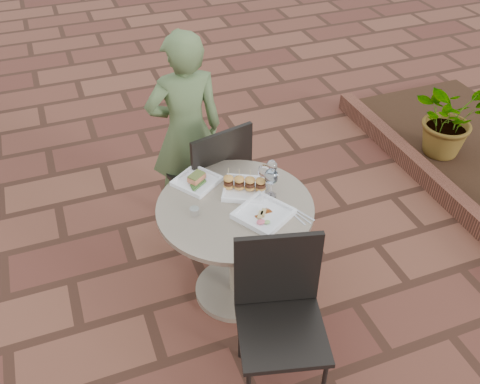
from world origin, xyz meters
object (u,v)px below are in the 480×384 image
object	(u,v)px
diner	(186,132)
plate_salmon	(197,181)
cafe_table	(235,237)
chair_near	(279,305)
chair_far	(214,174)
plate_sliders	(245,186)
plate_tuna	(263,214)

from	to	relation	value
diner	plate_salmon	world-z (taller)	diner
cafe_table	chair_near	xyz separation A→B (m)	(0.01, -0.61, 0.07)
chair_near	diner	distance (m)	1.48
plate_salmon	cafe_table	bearing A→B (deg)	-63.19
cafe_table	chair_near	size ratio (longest dim) A/B	0.97
chair_far	chair_near	size ratio (longest dim) A/B	1.00
diner	plate_sliders	size ratio (longest dim) A/B	4.45
diner	plate_sliders	xyz separation A→B (m)	(0.14, -0.75, 0.04)
cafe_table	chair_far	world-z (taller)	chair_far
plate_salmon	plate_sliders	size ratio (longest dim) A/B	0.98
plate_sliders	plate_tuna	size ratio (longest dim) A/B	0.89
cafe_table	diner	world-z (taller)	diner
cafe_table	plate_tuna	bearing A→B (deg)	-50.47
chair_far	diner	bearing A→B (deg)	-84.83
plate_salmon	chair_near	bearing A→B (deg)	-80.32
plate_salmon	plate_sliders	distance (m)	0.29
cafe_table	chair_near	bearing A→B (deg)	-88.95
plate_tuna	plate_sliders	bearing A→B (deg)	93.83
diner	plate_salmon	size ratio (longest dim) A/B	4.55
plate_salmon	plate_tuna	distance (m)	0.49
cafe_table	plate_salmon	bearing A→B (deg)	116.81
diner	plate_sliders	world-z (taller)	diner
cafe_table	plate_salmon	world-z (taller)	plate_salmon
diner	plate_tuna	bearing A→B (deg)	99.61
cafe_table	plate_sliders	distance (m)	0.32
chair_near	plate_sliders	xyz separation A→B (m)	(0.09, 0.72, 0.22)
plate_sliders	plate_tuna	world-z (taller)	plate_sliders
diner	plate_tuna	xyz separation A→B (m)	(0.15, -0.99, 0.02)
cafe_table	chair_near	distance (m)	0.61
chair_far	cafe_table	bearing A→B (deg)	70.73
chair_far	plate_sliders	bearing A→B (deg)	81.82
chair_far	plate_sliders	size ratio (longest dim) A/B	2.85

